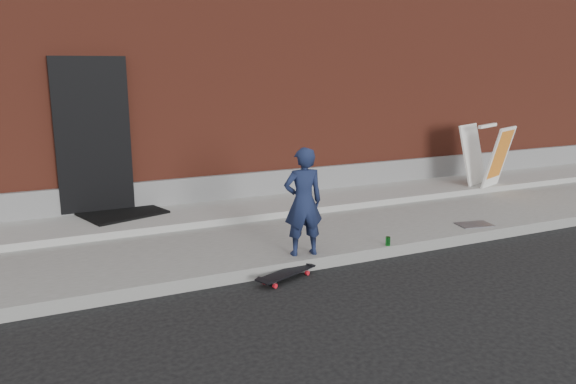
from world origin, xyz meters
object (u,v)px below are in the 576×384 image
skateboard (286,274)px  child (303,202)px  soda_can (388,241)px  pizza_sign (487,155)px

skateboard → child: bearing=40.7°
child → soda_can: (1.14, -0.15, -0.60)m
skateboard → pizza_sign: (4.96, 2.10, 0.74)m
pizza_sign → skateboard: bearing=-157.1°
pizza_sign → soda_can: pizza_sign is taller
skateboard → soda_can: (1.51, 0.17, 0.13)m
skateboard → soda_can: size_ratio=7.06×
child → skateboard: bearing=48.7°
pizza_sign → child: bearing=-158.8°
soda_can → pizza_sign: bearing=29.1°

